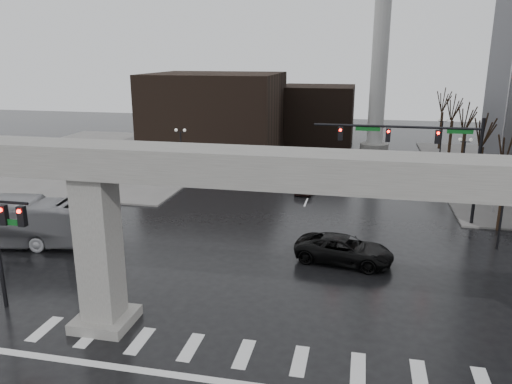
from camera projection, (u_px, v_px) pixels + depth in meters
ground at (249, 341)px, 22.31m from camera, size 160.00×160.00×0.00m
sidewalk_nw at (109, 157)px, 61.44m from camera, size 28.00×36.00×0.15m
elevated_guideway at (279, 195)px, 20.20m from camera, size 48.00×2.60×8.70m
building_far_left at (215, 113)px, 63.34m from camera, size 16.00×14.00×10.00m
building_far_mid at (317, 115)px, 70.59m from camera, size 10.00×10.00×8.00m
smokestack at (381, 45)px, 60.81m from camera, size 3.60×3.60×30.00m
signal_mast_arm at (425, 146)px, 36.62m from camera, size 12.12×0.43×8.00m
signal_left_pole at (5, 232)px, 24.16m from camera, size 2.30×0.30×6.00m
flagpole_assembly at (509, 120)px, 37.90m from camera, size 2.06×0.12×12.00m
lamp_right_0 at (504, 199)px, 31.82m from camera, size 1.22×0.32×5.11m
lamp_right_1 at (464, 156)px, 45.00m from camera, size 1.22×0.32×5.11m
lamp_right_2 at (442, 132)px, 58.19m from camera, size 1.22×0.32×5.11m
lamp_left_0 at (115, 177)px, 37.28m from camera, size 1.22×0.32×5.11m
lamp_left_1 at (181, 145)px, 50.47m from camera, size 1.22×0.32×5.11m
lamp_left_2 at (219, 126)px, 63.65m from camera, size 1.22×0.32×5.11m
tree_right_0 at (504, 193)px, 35.58m from camera, size 1.09×1.58×7.50m
tree_right_1 at (480, 168)px, 43.10m from camera, size 1.09×1.61×7.67m
tree_right_2 at (463, 150)px, 50.61m from camera, size 1.10×1.63×7.85m
tree_right_3 at (451, 137)px, 58.12m from camera, size 1.11×1.66×8.02m
tree_right_4 at (441, 127)px, 65.64m from camera, size 1.12×1.69×8.19m
pickup_truck at (344, 250)px, 30.54m from camera, size 6.32×3.72×1.65m
far_car at (306, 185)px, 45.96m from camera, size 1.83×4.08×1.36m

